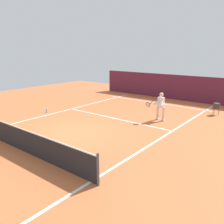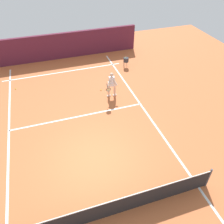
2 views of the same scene
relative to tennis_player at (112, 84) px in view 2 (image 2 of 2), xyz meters
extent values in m
plane|color=#C66638|center=(2.24, 4.33, -0.85)|extent=(27.64, 27.64, 0.00)
cube|color=#561E33|center=(2.24, -6.00, 0.11)|extent=(12.10, 0.24, 1.91)
cube|color=white|center=(2.24, -3.80, -0.84)|extent=(8.10, 0.10, 0.01)
cube|color=white|center=(2.24, 1.25, -0.84)|extent=(7.10, 0.10, 0.01)
cube|color=white|center=(-1.31, 4.33, -0.84)|extent=(0.10, 19.26, 0.01)
cube|color=white|center=(5.79, 4.33, -0.84)|extent=(0.10, 19.26, 0.01)
cylinder|color=#4C4C51|center=(-1.61, 6.94, -0.35)|extent=(0.08, 0.08, 1.00)
cube|color=#232326|center=(2.24, 6.94, -0.41)|extent=(7.62, 0.02, 0.88)
cube|color=white|center=(2.24, 6.94, 0.05)|extent=(7.62, 0.02, 0.04)
cylinder|color=beige|center=(-0.19, -0.01, -0.46)|extent=(0.13, 0.13, 0.78)
cylinder|color=beige|center=(0.17, -0.05, -0.46)|extent=(0.13, 0.13, 0.78)
cube|color=white|center=(-0.19, -0.01, -0.81)|extent=(0.20, 0.10, 0.08)
cube|color=white|center=(0.17, -0.05, -0.81)|extent=(0.20, 0.10, 0.08)
cube|color=white|center=(-0.01, -0.03, 0.19)|extent=(0.34, 0.23, 0.52)
cube|color=white|center=(-0.01, -0.03, -0.01)|extent=(0.43, 0.32, 0.20)
sphere|color=beige|center=(-0.01, -0.03, 0.59)|extent=(0.22, 0.22, 0.22)
cylinder|color=beige|center=(-0.15, 0.14, 0.21)|extent=(0.24, 0.48, 0.37)
cylinder|color=beige|center=(0.15, 0.11, 0.21)|extent=(0.32, 0.46, 0.37)
cylinder|color=black|center=(0.37, 0.35, 0.17)|extent=(0.07, 0.30, 0.14)
torus|color=black|center=(0.40, 0.65, 0.11)|extent=(0.29, 0.15, 0.28)
cylinder|color=beige|center=(0.40, 0.65, 0.11)|extent=(0.25, 0.11, 0.23)
sphere|color=#D1E533|center=(5.45, -2.56, -0.81)|extent=(0.07, 0.07, 0.07)
sphere|color=#D1E533|center=(0.43, -0.79, -0.81)|extent=(0.07, 0.07, 0.07)
cylinder|color=#333338|center=(-2.09, -3.15, -0.30)|extent=(0.36, 0.36, 0.30)
cylinder|color=#333338|center=(-1.97, -3.03, -0.65)|extent=(0.02, 0.02, 0.40)
cylinder|color=#333338|center=(-2.22, -3.28, -0.65)|extent=(0.02, 0.02, 0.40)
cylinder|color=#333338|center=(-1.97, -3.28, -0.65)|extent=(0.02, 0.02, 0.40)
sphere|color=#D1E533|center=(-2.04, -3.15, -0.14)|extent=(0.07, 0.07, 0.07)
camera|label=1|loc=(-5.61, 11.39, 2.91)|focal=37.67mm
camera|label=2|loc=(3.54, 10.86, 7.18)|focal=37.49mm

